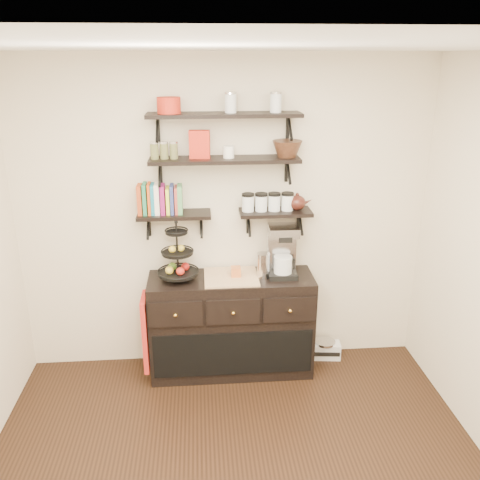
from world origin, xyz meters
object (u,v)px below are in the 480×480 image
(sideboard, at_px, (231,324))
(coffee_maker, at_px, (282,251))
(fruit_stand, at_px, (178,260))
(radio, at_px, (325,349))

(sideboard, distance_m, coffee_maker, 0.79)
(fruit_stand, xyz_separation_m, coffee_maker, (0.87, 0.03, 0.04))
(sideboard, bearing_deg, fruit_stand, 179.54)
(fruit_stand, distance_m, coffee_maker, 0.88)
(sideboard, xyz_separation_m, fruit_stand, (-0.44, 0.00, 0.62))
(sideboard, relative_size, coffee_maker, 3.13)
(sideboard, bearing_deg, coffee_maker, 4.00)
(fruit_stand, bearing_deg, radio, 4.89)
(sideboard, height_order, fruit_stand, fruit_stand)
(fruit_stand, xyz_separation_m, radio, (1.32, 0.11, -0.99))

